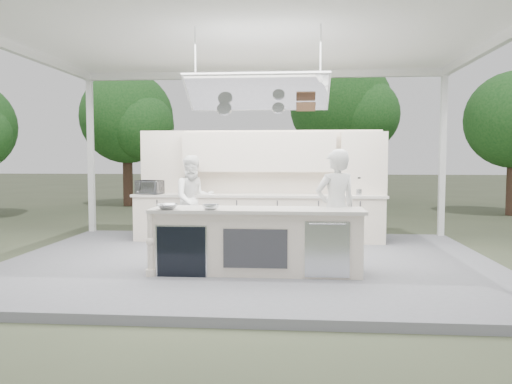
# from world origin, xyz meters

# --- Properties ---
(ground) EXTENTS (90.00, 90.00, 0.00)m
(ground) POSITION_xyz_m (0.00, 0.00, 0.00)
(ground) COLOR #434A33
(ground) RESTS_ON ground
(stage_deck) EXTENTS (8.00, 6.00, 0.12)m
(stage_deck) POSITION_xyz_m (0.00, 0.00, 0.06)
(stage_deck) COLOR slate
(stage_deck) RESTS_ON ground
(tent) EXTENTS (8.20, 6.20, 3.86)m
(tent) POSITION_xyz_m (0.00, -0.01, 3.71)
(tent) COLOR white
(tent) RESTS_ON ground
(demo_island) EXTENTS (3.10, 0.79, 0.95)m
(demo_island) POSITION_xyz_m (0.18, -0.91, 0.60)
(demo_island) COLOR beige
(demo_island) RESTS_ON stage_deck
(back_counter) EXTENTS (5.08, 0.72, 0.95)m
(back_counter) POSITION_xyz_m (0.00, 1.90, 0.60)
(back_counter) COLOR beige
(back_counter) RESTS_ON stage_deck
(back_wall_unit) EXTENTS (5.05, 0.48, 2.25)m
(back_wall_unit) POSITION_xyz_m (0.44, 2.11, 1.57)
(back_wall_unit) COLOR beige
(back_wall_unit) RESTS_ON stage_deck
(tree_cluster) EXTENTS (19.55, 9.40, 5.85)m
(tree_cluster) POSITION_xyz_m (-0.16, 9.77, 3.29)
(tree_cluster) COLOR #483124
(tree_cluster) RESTS_ON ground
(head_chef) EXTENTS (0.78, 0.67, 1.82)m
(head_chef) POSITION_xyz_m (1.36, -0.56, 1.03)
(head_chef) COLOR white
(head_chef) RESTS_ON stage_deck
(sous_chef) EXTENTS (1.03, 0.94, 1.73)m
(sous_chef) POSITION_xyz_m (-1.25, 1.55, 0.99)
(sous_chef) COLOR white
(sous_chef) RESTS_ON stage_deck
(toaster_oven) EXTENTS (0.56, 0.44, 0.28)m
(toaster_oven) POSITION_xyz_m (-2.20, 1.74, 1.21)
(toaster_oven) COLOR #AEB0B5
(toaster_oven) RESTS_ON back_counter
(bowl_large) EXTENTS (0.40, 0.40, 0.08)m
(bowl_large) POSITION_xyz_m (-1.07, -1.15, 1.11)
(bowl_large) COLOR #ADAFB3
(bowl_large) RESTS_ON demo_island
(bowl_small) EXTENTS (0.25, 0.25, 0.08)m
(bowl_small) POSITION_xyz_m (-0.45, -1.15, 1.11)
(bowl_small) COLOR silver
(bowl_small) RESTS_ON demo_island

